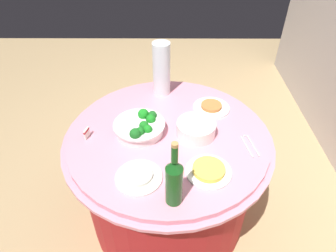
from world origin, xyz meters
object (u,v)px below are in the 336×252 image
at_px(label_placard_front, 87,133).
at_px(food_plate_rice, 139,177).
at_px(plate_stack, 196,129).
at_px(decorative_fruit_vase, 162,72).
at_px(food_plate_fried_egg, 209,170).
at_px(wine_bottle, 174,181).
at_px(serving_tongs, 249,145).
at_px(broccoli_bowl, 140,127).
at_px(food_plate_peanuts, 211,107).

bearing_deg(label_placard_front, food_plate_rice, 46.31).
height_order(plate_stack, label_placard_front, plate_stack).
distance_m(decorative_fruit_vase, food_plate_fried_egg, 0.75).
distance_m(food_plate_fried_egg, label_placard_front, 0.68).
bearing_deg(label_placard_front, plate_stack, 92.39).
distance_m(wine_bottle, food_plate_rice, 0.23).
distance_m(serving_tongs, food_plate_rice, 0.60).
relative_size(serving_tongs, food_plate_rice, 0.76).
xyz_separation_m(broccoli_bowl, food_plate_peanuts, (-0.22, 0.41, -0.03)).
bearing_deg(decorative_fruit_vase, serving_tongs, 42.56).
xyz_separation_m(serving_tongs, food_plate_fried_egg, (0.19, -0.23, 0.01)).
distance_m(food_plate_rice, label_placard_front, 0.42).
height_order(food_plate_peanuts, label_placard_front, label_placard_front).
bearing_deg(food_plate_peanuts, label_placard_front, -69.24).
bearing_deg(food_plate_rice, wine_bottle, 53.17).
relative_size(serving_tongs, food_plate_peanuts, 0.76).
relative_size(plate_stack, food_plate_rice, 0.95).
bearing_deg(plate_stack, food_plate_peanuts, 155.20).
bearing_deg(plate_stack, serving_tongs, 72.32).
height_order(food_plate_rice, food_plate_peanuts, same).
xyz_separation_m(wine_bottle, decorative_fruit_vase, (-0.86, -0.07, 0.02)).
xyz_separation_m(broccoli_bowl, serving_tongs, (0.10, 0.58, -0.04)).
bearing_deg(wine_bottle, serving_tongs, 130.76).
bearing_deg(food_plate_rice, decorative_fruit_vase, 172.85).
bearing_deg(food_plate_peanuts, wine_bottle, -19.27).
bearing_deg(plate_stack, label_placard_front, -87.61).
xyz_separation_m(serving_tongs, food_plate_peanuts, (-0.33, -0.16, 0.01)).
xyz_separation_m(decorative_fruit_vase, food_plate_rice, (0.73, -0.09, -0.14)).
xyz_separation_m(plate_stack, serving_tongs, (0.09, 0.28, -0.04)).
height_order(broccoli_bowl, food_plate_rice, broccoli_bowl).
distance_m(decorative_fruit_vase, food_plate_peanuts, 0.38).
bearing_deg(serving_tongs, decorative_fruit_vase, -137.44).
relative_size(serving_tongs, food_plate_fried_egg, 0.76).
relative_size(decorative_fruit_vase, food_plate_rice, 1.55).
relative_size(plate_stack, decorative_fruit_vase, 0.62).
relative_size(decorative_fruit_vase, food_plate_peanuts, 1.55).
bearing_deg(broccoli_bowl, decorative_fruit_vase, 165.16).
bearing_deg(label_placard_front, food_plate_fried_egg, 68.28).
bearing_deg(food_plate_rice, broccoli_bowl, -177.23).
relative_size(food_plate_rice, food_plate_fried_egg, 1.00).
xyz_separation_m(decorative_fruit_vase, label_placard_front, (0.45, -0.39, -0.12)).
bearing_deg(label_placard_front, wine_bottle, 48.55).
relative_size(wine_bottle, food_plate_peanuts, 1.53).
bearing_deg(decorative_fruit_vase, food_plate_rice, -7.15).
height_order(decorative_fruit_vase, food_plate_rice, decorative_fruit_vase).
bearing_deg(food_plate_peanuts, broccoli_bowl, -61.42).
xyz_separation_m(broccoli_bowl, food_plate_rice, (0.33, 0.02, -0.03)).
bearing_deg(food_plate_rice, food_plate_fried_egg, 96.44).
xyz_separation_m(serving_tongs, label_placard_front, (-0.06, -0.86, 0.03)).
xyz_separation_m(plate_stack, decorative_fruit_vase, (-0.42, -0.19, 0.11)).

